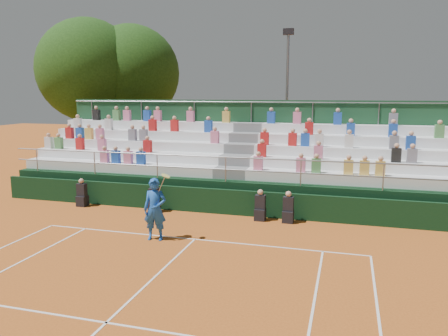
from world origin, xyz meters
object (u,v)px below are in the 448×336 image
(tennis_player, at_px, (155,209))
(floodlight_mast, at_px, (287,91))
(tree_east, at_px, (132,73))
(tree_west, at_px, (88,70))

(tennis_player, relative_size, floodlight_mast, 0.27)
(tennis_player, xyz_separation_m, tree_east, (-8.05, 14.11, 4.99))
(tree_east, height_order, floodlight_mast, tree_east)
(tennis_player, relative_size, tree_east, 0.24)
(floodlight_mast, bearing_deg, tree_west, -177.48)
(tennis_player, xyz_separation_m, floodlight_mast, (2.39, 13.10, 3.83))
(tree_west, distance_m, tree_east, 2.73)
(tennis_player, bearing_deg, tree_east, 119.70)
(tennis_player, height_order, floodlight_mast, floodlight_mast)
(tennis_player, relative_size, tree_west, 0.24)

